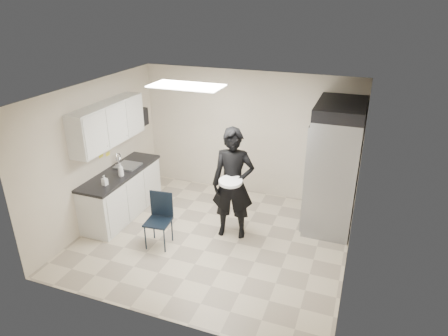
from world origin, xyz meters
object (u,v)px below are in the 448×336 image
at_px(commercial_fridge, 334,171).
at_px(folding_chair, 158,222).
at_px(lower_counter, 122,194).
at_px(man_tuxedo, 233,184).

xyz_separation_m(commercial_fridge, folding_chair, (-2.62, -1.77, -0.60)).
bearing_deg(folding_chair, commercial_fridge, 28.42).
xyz_separation_m(lower_counter, man_tuxedo, (2.22, 0.07, 0.56)).
distance_m(lower_counter, man_tuxedo, 2.29).
bearing_deg(lower_counter, commercial_fridge, 15.88).
bearing_deg(lower_counter, man_tuxedo, 1.78).
distance_m(commercial_fridge, man_tuxedo, 1.86).
xyz_separation_m(commercial_fridge, man_tuxedo, (-1.56, -1.01, -0.06)).
distance_m(commercial_fridge, folding_chair, 3.22).
relative_size(commercial_fridge, man_tuxedo, 1.06).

